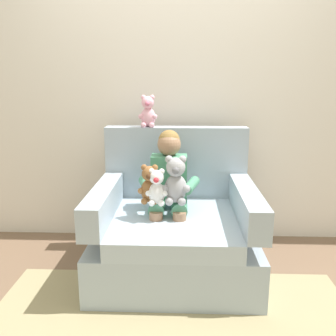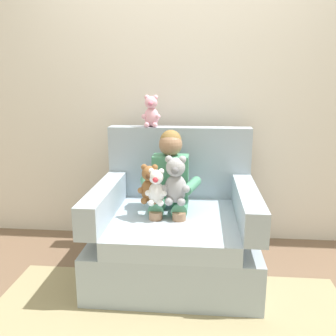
# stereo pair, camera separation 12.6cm
# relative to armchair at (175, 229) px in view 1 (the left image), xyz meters

# --- Properties ---
(ground_plane) EXTENTS (8.00, 8.00, 0.00)m
(ground_plane) POSITION_rel_armchair_xyz_m (0.00, -0.05, -0.31)
(ground_plane) COLOR brown
(back_wall) EXTENTS (6.00, 0.10, 2.60)m
(back_wall) POSITION_rel_armchair_xyz_m (0.00, 0.67, 0.99)
(back_wall) COLOR silver
(back_wall) RESTS_ON ground
(armchair) EXTENTS (1.13, 1.03, 1.02)m
(armchair) POSITION_rel_armchair_xyz_m (0.00, 0.00, 0.00)
(armchair) COLOR #9EADBC
(armchair) RESTS_ON ground
(seated_child) EXTENTS (0.45, 0.39, 0.82)m
(seated_child) POSITION_rel_armchair_xyz_m (-0.05, 0.04, 0.35)
(seated_child) COLOR #4C9370
(seated_child) RESTS_ON armchair
(plush_white) EXTENTS (0.15, 0.12, 0.25)m
(plush_white) POSITION_rel_armchair_xyz_m (-0.12, -0.15, 0.36)
(plush_white) COLOR white
(plush_white) RESTS_ON armchair
(plush_brown) EXTENTS (0.16, 0.13, 0.27)m
(plush_brown) POSITION_rel_armchair_xyz_m (-0.17, -0.12, 0.37)
(plush_brown) COLOR brown
(plush_brown) RESTS_ON armchair
(plush_grey) EXTENTS (0.20, 0.16, 0.33)m
(plush_grey) POSITION_rel_armchair_xyz_m (0.01, -0.12, 0.40)
(plush_grey) COLOR #9E9EA3
(plush_grey) RESTS_ON armchair
(plush_pink_on_backrest) EXTENTS (0.15, 0.12, 0.25)m
(plush_pink_on_backrest) POSITION_rel_armchair_xyz_m (-0.22, 0.39, 0.82)
(plush_pink_on_backrest) COLOR #EAA8BC
(plush_pink_on_backrest) RESTS_ON armchair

